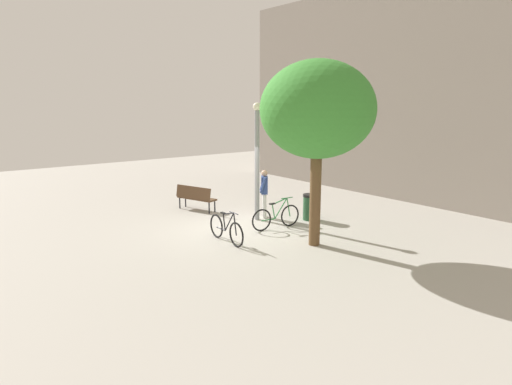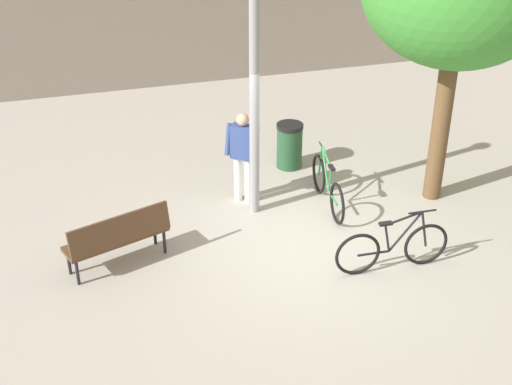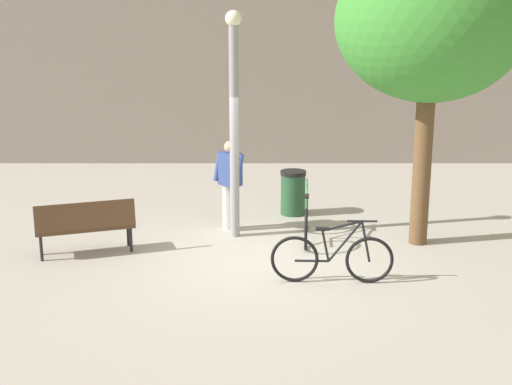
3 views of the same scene
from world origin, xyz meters
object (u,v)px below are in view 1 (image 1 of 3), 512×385
(plaza_tree, at_px, (317,110))
(bicycle_black, at_px, (226,229))
(trash_bin, at_px, (310,207))
(park_bench, at_px, (195,196))
(person_by_lamppost, at_px, (264,190))
(bicycle_green, at_px, (276,217))
(lamppost, at_px, (257,156))

(plaza_tree, xyz_separation_m, bicycle_black, (-1.69, -1.85, -3.37))
(plaza_tree, height_order, trash_bin, plaza_tree)
(park_bench, height_order, bicycle_black, bicycle_black)
(person_by_lamppost, bearing_deg, plaza_tree, -13.46)
(park_bench, distance_m, plaza_tree, 6.51)
(person_by_lamppost, height_order, bicycle_black, person_by_lamppost)
(person_by_lamppost, xyz_separation_m, bicycle_black, (1.60, -2.64, -0.58))
(plaza_tree, relative_size, bicycle_green, 2.82)
(person_by_lamppost, distance_m, bicycle_black, 3.14)
(bicycle_green, relative_size, trash_bin, 2.04)
(person_by_lamppost, relative_size, bicycle_green, 0.92)
(bicycle_black, bearing_deg, person_by_lamppost, 121.22)
(lamppost, distance_m, park_bench, 3.11)
(park_bench, distance_m, bicycle_black, 4.12)
(person_by_lamppost, xyz_separation_m, park_bench, (-2.33, -1.41, -0.42))
(lamppost, bearing_deg, bicycle_green, -8.66)
(lamppost, relative_size, trash_bin, 4.44)
(lamppost, height_order, bicycle_green, lamppost)
(park_bench, height_order, bicycle_green, bicycle_green)
(trash_bin, bearing_deg, plaza_tree, -41.32)
(plaza_tree, bearing_deg, bicycle_green, 173.82)
(bicycle_black, distance_m, trash_bin, 3.71)
(person_by_lamppost, height_order, plaza_tree, plaza_tree)
(bicycle_green, bearing_deg, person_by_lamppost, 156.94)
(lamppost, relative_size, plaza_tree, 0.77)
(bicycle_black, xyz_separation_m, trash_bin, (-0.39, 3.69, 0.06))
(park_bench, distance_m, trash_bin, 4.31)
(park_bench, height_order, plaza_tree, plaza_tree)
(person_by_lamppost, distance_m, trash_bin, 1.68)
(lamppost, height_order, park_bench, lamppost)
(lamppost, relative_size, bicycle_green, 2.18)
(trash_bin, bearing_deg, person_by_lamppost, -139.12)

